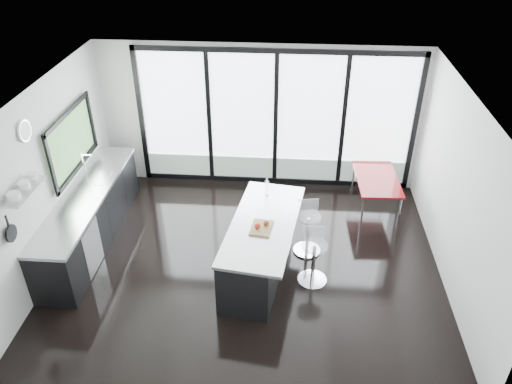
# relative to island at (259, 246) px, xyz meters

# --- Properties ---
(floor) EXTENTS (6.00, 5.00, 0.00)m
(floor) POSITION_rel_island_xyz_m (-0.17, 0.14, -0.46)
(floor) COLOR black
(floor) RESTS_ON ground
(ceiling) EXTENTS (6.00, 5.00, 0.00)m
(ceiling) POSITION_rel_island_xyz_m (-0.17, 0.14, 2.34)
(ceiling) COLOR white
(ceiling) RESTS_ON wall_back
(wall_back) EXTENTS (6.00, 0.09, 2.80)m
(wall_back) POSITION_rel_island_xyz_m (0.10, 2.61, 0.81)
(wall_back) COLOR beige
(wall_back) RESTS_ON ground
(wall_front) EXTENTS (6.00, 0.00, 2.80)m
(wall_front) POSITION_rel_island_xyz_m (-0.17, -2.36, 0.94)
(wall_front) COLOR beige
(wall_front) RESTS_ON ground
(wall_left) EXTENTS (0.26, 5.00, 2.80)m
(wall_left) POSITION_rel_island_xyz_m (-3.15, 0.41, 1.10)
(wall_left) COLOR beige
(wall_left) RESTS_ON ground
(wall_right) EXTENTS (0.00, 5.00, 2.80)m
(wall_right) POSITION_rel_island_xyz_m (2.83, 0.14, 0.94)
(wall_right) COLOR beige
(wall_right) RESTS_ON ground
(counter_cabinets) EXTENTS (0.69, 3.24, 1.36)m
(counter_cabinets) POSITION_rel_island_xyz_m (-2.85, 0.54, 0.00)
(counter_cabinets) COLOR black
(counter_cabinets) RESTS_ON floor
(island) EXTENTS (1.23, 2.33, 1.18)m
(island) POSITION_rel_island_xyz_m (0.00, 0.00, 0.00)
(island) COLOR black
(island) RESTS_ON floor
(bar_stool_near) EXTENTS (0.48, 0.48, 0.71)m
(bar_stool_near) POSITION_rel_island_xyz_m (0.84, -0.21, -0.11)
(bar_stool_near) COLOR silver
(bar_stool_near) RESTS_ON floor
(bar_stool_far) EXTENTS (0.51, 0.51, 0.71)m
(bar_stool_far) POSITION_rel_island_xyz_m (0.76, 0.50, -0.11)
(bar_stool_far) COLOR silver
(bar_stool_far) RESTS_ON floor
(red_table) EXTENTS (0.79, 1.31, 0.68)m
(red_table) POSITION_rel_island_xyz_m (1.99, 1.81, -0.12)
(red_table) COLOR maroon
(red_table) RESTS_ON floor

